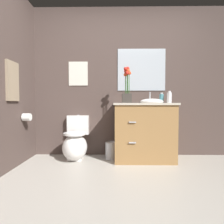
# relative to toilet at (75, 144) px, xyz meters

# --- Properties ---
(ground_plane) EXTENTS (9.96, 9.96, 0.00)m
(ground_plane) POSITION_rel_toilet_xyz_m (0.75, -1.29, -0.24)
(ground_plane) COLOR #B2ADA3
(wall_back) EXTENTS (4.65, 0.05, 2.50)m
(wall_back) POSITION_rel_toilet_xyz_m (0.95, 0.30, 1.01)
(wall_back) COLOR #4C3D38
(wall_back) RESTS_ON ground_plane
(toilet) EXTENTS (0.38, 0.59, 0.69)m
(toilet) POSITION_rel_toilet_xyz_m (0.00, 0.00, 0.00)
(toilet) COLOR white
(toilet) RESTS_ON ground_plane
(vanity_cabinet) EXTENTS (0.94, 0.56, 1.07)m
(vanity_cabinet) POSITION_rel_toilet_xyz_m (1.07, -0.03, 0.21)
(vanity_cabinet) COLOR #9E7242
(vanity_cabinet) RESTS_ON ground_plane
(flower_vase) EXTENTS (0.14, 0.14, 0.55)m
(flower_vase) POSITION_rel_toilet_xyz_m (0.80, -0.09, 0.84)
(flower_vase) COLOR #38332D
(flower_vase) RESTS_ON vanity_cabinet
(soap_bottle) EXTENTS (0.07, 0.07, 0.16)m
(soap_bottle) POSITION_rel_toilet_xyz_m (1.35, 0.01, 0.72)
(soap_bottle) COLOR teal
(soap_bottle) RESTS_ON vanity_cabinet
(lotion_bottle) EXTENTS (0.07, 0.07, 0.18)m
(lotion_bottle) POSITION_rel_toilet_xyz_m (1.45, -0.07, 0.73)
(lotion_bottle) COLOR white
(lotion_bottle) RESTS_ON vanity_cabinet
(trash_bin) EXTENTS (0.18, 0.18, 0.27)m
(trash_bin) POSITION_rel_toilet_xyz_m (0.56, 0.02, -0.11)
(trash_bin) COLOR #B7B7BC
(trash_bin) RESTS_ON ground_plane
(wall_poster) EXTENTS (0.32, 0.01, 0.40)m
(wall_poster) POSITION_rel_toilet_xyz_m (0.00, 0.27, 1.14)
(wall_poster) COLOR silver
(wall_mirror) EXTENTS (0.80, 0.01, 0.70)m
(wall_mirror) POSITION_rel_toilet_xyz_m (1.07, 0.27, 1.21)
(wall_mirror) COLOR #B2BCC6
(hanging_towel) EXTENTS (0.03, 0.28, 0.52)m
(hanging_towel) POSITION_rel_toilet_xyz_m (-0.73, -0.46, 0.93)
(hanging_towel) COLOR gray
(toilet_paper_roll) EXTENTS (0.11, 0.11, 0.11)m
(toilet_paper_roll) POSITION_rel_toilet_xyz_m (-0.67, -0.20, 0.44)
(toilet_paper_roll) COLOR white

